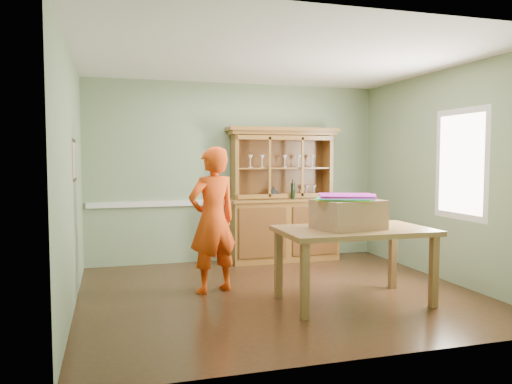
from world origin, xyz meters
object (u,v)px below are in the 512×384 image
object	(u,v)px
dining_table	(354,237)
cardboard_box	(348,214)
china_hutch	(283,214)
person	(213,220)

from	to	relation	value
dining_table	cardboard_box	xyz separation A→B (m)	(-0.08, -0.01, 0.25)
china_hutch	person	xyz separation A→B (m)	(-1.40, -1.51, 0.14)
china_hutch	person	size ratio (longest dim) A/B	1.19
cardboard_box	person	distance (m)	1.57
dining_table	person	size ratio (longest dim) A/B	0.96
person	dining_table	bearing A→B (deg)	128.84
person	cardboard_box	bearing A→B (deg)	126.91
cardboard_box	person	world-z (taller)	person
person	china_hutch	bearing A→B (deg)	-152.83
dining_table	cardboard_box	size ratio (longest dim) A/B	2.45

